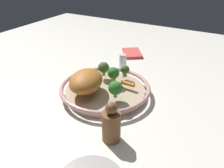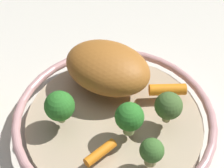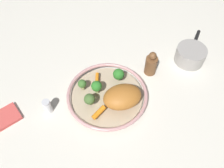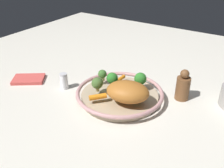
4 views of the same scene
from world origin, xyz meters
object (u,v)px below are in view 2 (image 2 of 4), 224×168
(baby_carrot_center, at_px, (100,153))
(broccoli_floret_mid, at_px, (169,106))
(broccoli_floret_small, at_px, (152,151))
(roast_chicken_piece, at_px, (107,67))
(broccoli_floret_large, at_px, (60,106))
(serving_bowl, at_px, (114,120))
(baby_carrot_back, at_px, (167,90))
(broccoli_floret_edge, at_px, (129,117))

(baby_carrot_center, distance_m, broccoli_floret_mid, 0.13)
(broccoli_floret_mid, relative_size, broccoli_floret_small, 1.17)
(roast_chicken_piece, relative_size, broccoli_floret_large, 2.60)
(broccoli_floret_mid, xyz_separation_m, broccoli_floret_large, (0.12, 0.12, 0.00))
(serving_bowl, height_order, baby_carrot_back, baby_carrot_back)
(serving_bowl, bearing_deg, broccoli_floret_edge, 164.88)
(roast_chicken_piece, height_order, baby_carrot_center, roast_chicken_piece)
(roast_chicken_piece, height_order, baby_carrot_back, roast_chicken_piece)
(serving_bowl, xyz_separation_m, broccoli_floret_small, (-0.10, 0.03, 0.05))
(serving_bowl, height_order, broccoli_floret_large, broccoli_floret_large)
(serving_bowl, relative_size, roast_chicken_piece, 2.19)
(roast_chicken_piece, distance_m, broccoli_floret_mid, 0.13)
(roast_chicken_piece, distance_m, broccoli_floret_edge, 0.12)
(broccoli_floret_large, relative_size, broccoli_floret_small, 1.22)
(broccoli_floret_mid, xyz_separation_m, broccoli_floret_small, (-0.03, 0.08, -0.01))
(roast_chicken_piece, relative_size, broccoli_floret_small, 3.18)
(baby_carrot_center, distance_m, broccoli_floret_edge, 0.07)
(baby_carrot_center, xyz_separation_m, broccoli_floret_large, (0.09, -0.00, 0.03))
(broccoli_floret_large, bearing_deg, baby_carrot_center, 178.66)
(roast_chicken_piece, bearing_deg, broccoli_floret_edge, 151.78)
(baby_carrot_back, bearing_deg, broccoli_floret_small, 118.25)
(baby_carrot_center, bearing_deg, baby_carrot_back, -87.58)
(broccoli_floret_large, bearing_deg, broccoli_floret_mid, -135.07)
(baby_carrot_center, bearing_deg, serving_bowl, -60.06)
(broccoli_floret_large, xyz_separation_m, broccoli_floret_small, (-0.15, -0.04, -0.01))
(baby_carrot_center, relative_size, broccoli_floret_mid, 0.95)
(baby_carrot_center, height_order, broccoli_floret_edge, broccoli_floret_edge)
(broccoli_floret_small, bearing_deg, baby_carrot_back, -61.75)
(broccoli_floret_large, xyz_separation_m, broccoli_floret_edge, (-0.09, -0.06, 0.00))
(baby_carrot_back, relative_size, broccoli_floret_edge, 1.07)
(baby_carrot_back, distance_m, broccoli_floret_small, 0.15)
(broccoli_floret_edge, bearing_deg, broccoli_floret_small, 162.74)
(serving_bowl, relative_size, broccoli_floret_mid, 5.98)
(serving_bowl, bearing_deg, broccoli_floret_large, 54.80)
(baby_carrot_back, bearing_deg, serving_bowl, 69.84)
(broccoli_floret_mid, bearing_deg, broccoli_floret_large, 44.93)
(roast_chicken_piece, distance_m, broccoli_floret_large, 0.12)
(broccoli_floret_large, height_order, broccoli_floret_edge, same)
(baby_carrot_back, bearing_deg, broccoli_floret_mid, 126.87)
(broccoli_floret_small, height_order, broccoli_floret_edge, broccoli_floret_edge)
(roast_chicken_piece, distance_m, baby_carrot_center, 0.16)
(baby_carrot_back, relative_size, broccoli_floret_small, 1.31)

